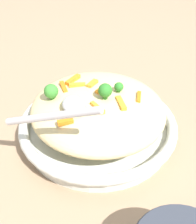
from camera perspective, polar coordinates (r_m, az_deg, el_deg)
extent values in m
plane|color=#9E7F60|center=(0.60, 0.00, -4.77)|extent=(2.40, 2.40, 0.00)
cylinder|color=silver|center=(0.59, 0.00, -3.85)|extent=(0.29, 0.29, 0.03)
torus|color=silver|center=(0.58, 0.00, -2.13)|extent=(0.32, 0.32, 0.02)
torus|color=black|center=(0.57, 0.00, -1.81)|extent=(0.31, 0.31, 0.00)
ellipsoid|color=#DBC689|center=(0.55, 0.00, 0.74)|extent=(0.27, 0.26, 0.06)
cube|color=orange|center=(0.57, -4.20, 5.47)|extent=(0.02, 0.03, 0.01)
cube|color=orange|center=(0.57, -6.95, 4.97)|extent=(0.04, 0.01, 0.01)
cube|color=orange|center=(0.52, 4.65, 1.82)|extent=(0.04, 0.01, 0.01)
cube|color=orange|center=(0.55, 0.64, 4.49)|extent=(0.02, 0.03, 0.01)
cube|color=orange|center=(0.54, 8.24, 3.05)|extent=(0.03, 0.02, 0.01)
cube|color=orange|center=(0.59, -5.10, 6.50)|extent=(0.03, 0.04, 0.01)
cube|color=orange|center=(0.57, -0.90, 5.80)|extent=(0.03, 0.03, 0.01)
cube|color=orange|center=(0.50, -0.11, 0.87)|extent=(0.04, 0.02, 0.01)
cube|color=orange|center=(0.48, -6.62, -1.97)|extent=(0.01, 0.03, 0.01)
cylinder|color=#296820|center=(0.55, 4.15, 4.27)|extent=(0.01, 0.01, 0.01)
sphere|color=#2D7A28|center=(0.54, 4.20, 5.12)|extent=(0.02, 0.02, 0.02)
cylinder|color=#377928|center=(0.54, -9.29, 2.99)|extent=(0.01, 0.01, 0.01)
sphere|color=#3D8E33|center=(0.54, -9.42, 4.17)|extent=(0.03, 0.03, 0.03)
cylinder|color=#296820|center=(0.52, 1.44, 3.07)|extent=(0.01, 0.01, 0.01)
sphere|color=#2D7A28|center=(0.52, 1.47, 4.39)|extent=(0.03, 0.03, 0.03)
ellipsoid|color=#B7B7BC|center=(0.50, -4.94, 1.47)|extent=(0.06, 0.04, 0.02)
cylinder|color=#B7B7BC|center=(0.42, -9.58, -0.89)|extent=(0.11, 0.14, 0.08)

